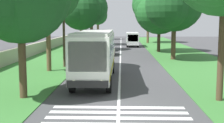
{
  "coord_description": "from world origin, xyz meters",
  "views": [
    {
      "loc": [
        -14.95,
        -0.14,
        4.4
      ],
      "look_at": [
        6.91,
        0.54,
        1.6
      ],
      "focal_mm": 49.55,
      "sensor_mm": 36.0,
      "label": 1
    }
  ],
  "objects_px": {
    "trailing_car_1": "(109,46)",
    "roadside_tree_left_2": "(80,11)",
    "roadside_tree_right_3": "(172,5)",
    "roadside_tree_right_1": "(158,10)",
    "roadside_tree_left_3": "(97,16)",
    "utility_pole": "(64,26)",
    "trailing_minibus_0": "(132,38)",
    "roadside_tree_left_1": "(91,9)",
    "roadside_tree_right_2": "(147,6)",
    "coach_bus": "(96,52)",
    "trailing_car_0": "(108,50)"
  },
  "relations": [
    {
      "from": "roadside_tree_left_1",
      "to": "utility_pole",
      "type": "bearing_deg",
      "value": -179.47
    },
    {
      "from": "roadside_tree_right_3",
      "to": "coach_bus",
      "type": "bearing_deg",
      "value": 150.08
    },
    {
      "from": "roadside_tree_left_1",
      "to": "roadside_tree_left_3",
      "type": "height_order",
      "value": "roadside_tree_left_1"
    },
    {
      "from": "trailing_car_1",
      "to": "roadside_tree_left_1",
      "type": "height_order",
      "value": "roadside_tree_left_1"
    },
    {
      "from": "trailing_car_1",
      "to": "roadside_tree_right_1",
      "type": "xyz_separation_m",
      "value": [
        -2.44,
        -7.32,
        5.42
      ]
    },
    {
      "from": "trailing_minibus_0",
      "to": "roadside_tree_left_1",
      "type": "bearing_deg",
      "value": 70.3
    },
    {
      "from": "roadside_tree_left_2",
      "to": "roadside_tree_right_1",
      "type": "relative_size",
      "value": 0.95
    },
    {
      "from": "roadside_tree_right_3",
      "to": "trailing_car_0",
      "type": "bearing_deg",
      "value": 57.58
    },
    {
      "from": "roadside_tree_left_2",
      "to": "utility_pole",
      "type": "relative_size",
      "value": 1.22
    },
    {
      "from": "roadside_tree_left_1",
      "to": "roadside_tree_left_2",
      "type": "bearing_deg",
      "value": 177.17
    },
    {
      "from": "roadside_tree_left_2",
      "to": "roadside_tree_left_3",
      "type": "bearing_deg",
      "value": -0.63
    },
    {
      "from": "trailing_minibus_0",
      "to": "coach_bus",
      "type": "bearing_deg",
      "value": 173.28
    },
    {
      "from": "trailing_car_1",
      "to": "roadside_tree_right_3",
      "type": "xyz_separation_m",
      "value": [
        -11.68,
        -7.89,
        5.73
      ]
    },
    {
      "from": "coach_bus",
      "to": "trailing_car_0",
      "type": "bearing_deg",
      "value": -0.5
    },
    {
      "from": "roadside_tree_left_2",
      "to": "trailing_minibus_0",
      "type": "bearing_deg",
      "value": -46.03
    },
    {
      "from": "roadside_tree_left_1",
      "to": "trailing_car_1",
      "type": "bearing_deg",
      "value": -159.88
    },
    {
      "from": "utility_pole",
      "to": "roadside_tree_left_3",
      "type": "bearing_deg",
      "value": 0.57
    },
    {
      "from": "roadside_tree_right_3",
      "to": "roadside_tree_right_1",
      "type": "bearing_deg",
      "value": 3.5
    },
    {
      "from": "trailing_car_1",
      "to": "roadside_tree_right_3",
      "type": "bearing_deg",
      "value": -145.98
    },
    {
      "from": "trailing_car_0",
      "to": "roadside_tree_left_1",
      "type": "xyz_separation_m",
      "value": [
        17.28,
        4.08,
        6.22
      ]
    },
    {
      "from": "trailing_car_1",
      "to": "roadside_tree_left_2",
      "type": "relative_size",
      "value": 0.46
    },
    {
      "from": "trailing_minibus_0",
      "to": "utility_pole",
      "type": "height_order",
      "value": "utility_pole"
    },
    {
      "from": "roadside_tree_left_3",
      "to": "roadside_tree_right_1",
      "type": "xyz_separation_m",
      "value": [
        -31.83,
        -11.35,
        0.18
      ]
    },
    {
      "from": "roadside_tree_right_2",
      "to": "utility_pole",
      "type": "distance_m",
      "value": 37.36
    },
    {
      "from": "roadside_tree_left_1",
      "to": "roadside_tree_right_2",
      "type": "distance_m",
      "value": 13.15
    },
    {
      "from": "trailing_minibus_0",
      "to": "utility_pole",
      "type": "bearing_deg",
      "value": 163.8
    },
    {
      "from": "trailing_car_1",
      "to": "roadside_tree_right_1",
      "type": "distance_m",
      "value": 9.43
    },
    {
      "from": "coach_bus",
      "to": "roadside_tree_left_1",
      "type": "height_order",
      "value": "roadside_tree_left_1"
    },
    {
      "from": "roadside_tree_left_2",
      "to": "roadside_tree_right_3",
      "type": "height_order",
      "value": "roadside_tree_right_3"
    },
    {
      "from": "utility_pole",
      "to": "coach_bus",
      "type": "bearing_deg",
      "value": -152.26
    },
    {
      "from": "roadside_tree_left_2",
      "to": "roadside_tree_right_3",
      "type": "relative_size",
      "value": 0.94
    },
    {
      "from": "coach_bus",
      "to": "roadside_tree_left_3",
      "type": "distance_m",
      "value": 54.89
    },
    {
      "from": "trailing_car_1",
      "to": "roadside_tree_left_3",
      "type": "bearing_deg",
      "value": 7.81
    },
    {
      "from": "trailing_minibus_0",
      "to": "roadside_tree_left_2",
      "type": "xyz_separation_m",
      "value": [
        -8.03,
        8.33,
        4.55
      ]
    },
    {
      "from": "trailing_minibus_0",
      "to": "roadside_tree_right_1",
      "type": "bearing_deg",
      "value": -161.63
    },
    {
      "from": "trailing_minibus_0",
      "to": "roadside_tree_left_2",
      "type": "bearing_deg",
      "value": 133.97
    },
    {
      "from": "roadside_tree_left_1",
      "to": "roadside_tree_right_2",
      "type": "relative_size",
      "value": 0.89
    },
    {
      "from": "roadside_tree_left_1",
      "to": "roadside_tree_right_2",
      "type": "height_order",
      "value": "roadside_tree_right_2"
    },
    {
      "from": "roadside_tree_left_2",
      "to": "roadside_tree_right_3",
      "type": "distance_m",
      "value": 16.67
    },
    {
      "from": "trailing_car_1",
      "to": "roadside_tree_left_1",
      "type": "xyz_separation_m",
      "value": [
        10.44,
        3.83,
        6.22
      ]
    },
    {
      "from": "trailing_minibus_0",
      "to": "roadside_tree_left_1",
      "type": "relative_size",
      "value": 0.59
    },
    {
      "from": "trailing_car_0",
      "to": "coach_bus",
      "type": "bearing_deg",
      "value": 179.5
    },
    {
      "from": "trailing_minibus_0",
      "to": "roadside_tree_left_1",
      "type": "xyz_separation_m",
      "value": [
        2.79,
        7.79,
        5.34
      ]
    },
    {
      "from": "trailing_car_1",
      "to": "roadside_tree_left_2",
      "type": "distance_m",
      "value": 6.98
    },
    {
      "from": "roadside_tree_right_1",
      "to": "roadside_tree_right_2",
      "type": "distance_m",
      "value": 19.78
    },
    {
      "from": "trailing_car_0",
      "to": "trailing_car_1",
      "type": "height_order",
      "value": "same"
    },
    {
      "from": "trailing_car_1",
      "to": "trailing_minibus_0",
      "type": "relative_size",
      "value": 0.72
    },
    {
      "from": "coach_bus",
      "to": "roadside_tree_right_1",
      "type": "xyz_separation_m",
      "value": [
        22.78,
        -7.23,
        3.94
      ]
    },
    {
      "from": "coach_bus",
      "to": "roadside_tree_right_2",
      "type": "height_order",
      "value": "roadside_tree_right_2"
    },
    {
      "from": "roadside_tree_right_1",
      "to": "roadside_tree_right_3",
      "type": "relative_size",
      "value": 0.99
    }
  ]
}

